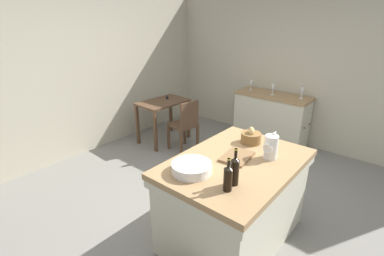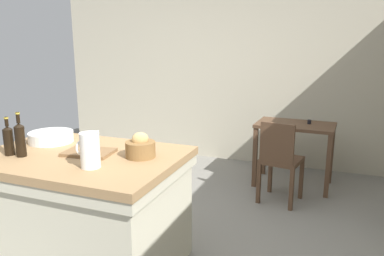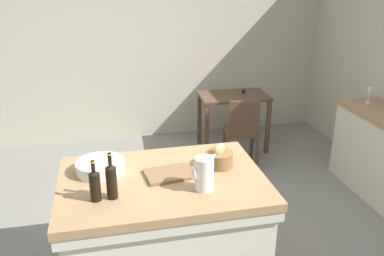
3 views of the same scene
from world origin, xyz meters
name	(u,v)px [view 1 (image 1 of 3)]	position (x,y,z in m)	size (l,w,h in m)	color
ground_plane	(209,205)	(0.00, 0.00, 0.00)	(6.76, 6.76, 0.00)	slate
wall_back	(83,75)	(0.00, 2.60, 1.30)	(5.32, 0.12, 2.60)	#B2AA93
wall_right	(300,71)	(2.60, 0.00, 1.30)	(0.12, 5.20, 2.60)	#B2AA93
island_table	(234,197)	(-0.26, -0.50, 0.49)	(1.49, 1.04, 0.91)	#99754C
side_cabinet	(271,119)	(2.26, 0.29, 0.46)	(0.52, 1.31, 0.91)	#99754C
writing_desk	(163,108)	(1.05, 1.83, 0.64)	(0.92, 0.59, 0.82)	#513826
wooden_chair	(185,124)	(0.96, 1.23, 0.50)	(0.46, 0.46, 0.91)	#513826
pitcher	(271,147)	(0.00, -0.72, 1.03)	(0.17, 0.13, 0.28)	white
wash_bowl	(192,168)	(-0.69, -0.31, 0.96)	(0.36, 0.36, 0.09)	white
bread_basket	(251,137)	(0.20, -0.40, 0.98)	(0.22, 0.22, 0.18)	brown
cutting_board	(237,156)	(-0.20, -0.47, 0.92)	(0.35, 0.25, 0.02)	brown
wine_bottle_dark	(235,170)	(-0.62, -0.70, 1.04)	(0.07, 0.07, 0.33)	black
wine_bottle_amber	(228,178)	(-0.72, -0.71, 1.03)	(0.07, 0.07, 0.28)	black
wine_glass_far_left	(302,91)	(2.32, -0.18, 1.04)	(0.07, 0.07, 0.19)	white
wine_glass_left	(273,88)	(2.22, 0.30, 1.04)	(0.07, 0.07, 0.19)	white
wine_glass_middle	(251,83)	(2.29, 0.76, 1.03)	(0.07, 0.07, 0.18)	white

